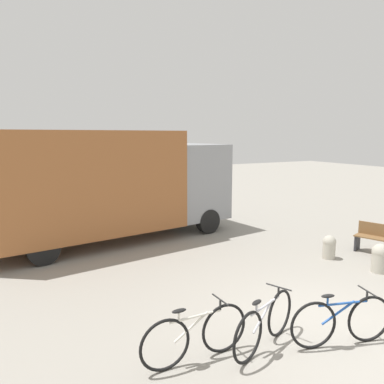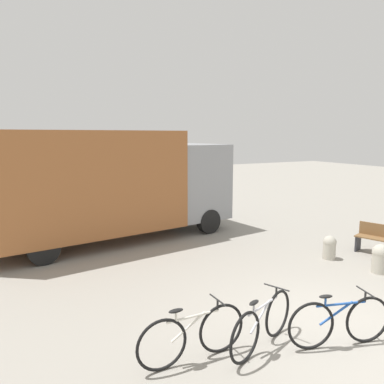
{
  "view_description": "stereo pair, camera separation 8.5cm",
  "coord_description": "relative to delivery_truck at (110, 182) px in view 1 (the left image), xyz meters",
  "views": [
    {
      "loc": [
        -4.88,
        -4.04,
        3.24
      ],
      "look_at": [
        -0.26,
        4.59,
        1.73
      ],
      "focal_mm": 35.0,
      "sensor_mm": 36.0,
      "label": 1
    },
    {
      "loc": [
        -4.8,
        -4.08,
        3.24
      ],
      "look_at": [
        -0.26,
        4.59,
        1.73
      ],
      "focal_mm": 35.0,
      "sensor_mm": 36.0,
      "label": 2
    }
  ],
  "objects": [
    {
      "name": "bicycle_near",
      "position": [
        -0.74,
        -6.78,
        -1.41
      ],
      "size": [
        1.72,
        0.44,
        0.86
      ],
      "rotation": [
        0.0,
        0.0,
        0.0
      ],
      "color": "black",
      "rests_on": "ground"
    },
    {
      "name": "bollard_near_bench",
      "position": [
        4.81,
        -5.74,
        -1.45
      ],
      "size": [
        0.39,
        0.39,
        0.69
      ],
      "color": "#B2AD9E",
      "rests_on": "ground"
    },
    {
      "name": "delivery_truck",
      "position": [
        0.0,
        0.0,
        0.0
      ],
      "size": [
        7.8,
        3.49,
        3.35
      ],
      "rotation": [
        0.0,
        0.0,
        0.13
      ],
      "color": "#99592D",
      "rests_on": "ground"
    },
    {
      "name": "bicycle_middle",
      "position": [
        0.35,
        -6.98,
        -1.41
      ],
      "size": [
        1.62,
        0.7,
        0.86
      ],
      "rotation": [
        0.0,
        0.0,
        0.38
      ],
      "color": "black",
      "rests_on": "ground"
    },
    {
      "name": "bollard_far_bench",
      "position": [
        4.53,
        -4.47,
        -1.48
      ],
      "size": [
        0.34,
        0.34,
        0.62
      ],
      "color": "#B2AD9E",
      "rests_on": "ground"
    },
    {
      "name": "bicycle_far",
      "position": [
        1.44,
        -7.48,
        -1.41
      ],
      "size": [
        1.67,
        0.59,
        0.86
      ],
      "rotation": [
        0.0,
        0.0,
        -0.28
      ],
      "color": "black",
      "rests_on": "ground"
    },
    {
      "name": "ground_plane",
      "position": [
        1.75,
        -7.1,
        -1.81
      ],
      "size": [
        60.0,
        60.0,
        0.0
      ],
      "primitive_type": "plane",
      "color": "gray"
    }
  ]
}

